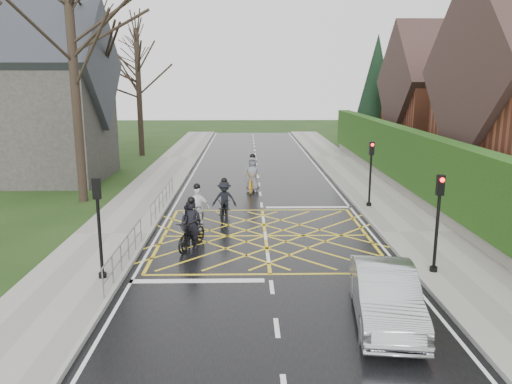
{
  "coord_description": "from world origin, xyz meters",
  "views": [
    {
      "loc": [
        -0.73,
        -18.76,
        5.95
      ],
      "look_at": [
        -0.33,
        2.14,
        1.3
      ],
      "focal_mm": 35.0,
      "sensor_mm": 36.0,
      "label": 1
    }
  ],
  "objects_px": {
    "cyclist_back": "(190,230)",
    "car": "(385,295)",
    "cyclist_rear": "(192,232)",
    "cyclist_mid": "(224,204)",
    "cyclist_lead": "(253,179)",
    "cyclist_front": "(197,213)"
  },
  "relations": [
    {
      "from": "cyclist_back",
      "to": "car",
      "type": "height_order",
      "value": "cyclist_back"
    },
    {
      "from": "cyclist_rear",
      "to": "car",
      "type": "distance_m",
      "value": 7.95
    },
    {
      "from": "cyclist_mid",
      "to": "cyclist_rear",
      "type": "bearing_deg",
      "value": -98.32
    },
    {
      "from": "cyclist_front",
      "to": "cyclist_lead",
      "type": "height_order",
      "value": "cyclist_lead"
    },
    {
      "from": "cyclist_lead",
      "to": "car",
      "type": "height_order",
      "value": "cyclist_lead"
    },
    {
      "from": "cyclist_back",
      "to": "car",
      "type": "distance_m",
      "value": 8.12
    },
    {
      "from": "cyclist_rear",
      "to": "car",
      "type": "relative_size",
      "value": 0.49
    },
    {
      "from": "cyclist_rear",
      "to": "car",
      "type": "bearing_deg",
      "value": -25.48
    },
    {
      "from": "cyclist_mid",
      "to": "car",
      "type": "distance_m",
      "value": 10.78
    },
    {
      "from": "cyclist_back",
      "to": "cyclist_front",
      "type": "distance_m",
      "value": 2.2
    },
    {
      "from": "cyclist_rear",
      "to": "cyclist_back",
      "type": "distance_m",
      "value": 0.17
    },
    {
      "from": "cyclist_front",
      "to": "cyclist_mid",
      "type": "bearing_deg",
      "value": 67.9
    },
    {
      "from": "cyclist_back",
      "to": "cyclist_lead",
      "type": "distance_m",
      "value": 9.69
    },
    {
      "from": "cyclist_mid",
      "to": "car",
      "type": "relative_size",
      "value": 0.45
    },
    {
      "from": "cyclist_mid",
      "to": "car",
      "type": "height_order",
      "value": "cyclist_mid"
    },
    {
      "from": "cyclist_lead",
      "to": "car",
      "type": "xyz_separation_m",
      "value": [
        3.15,
        -15.29,
        -0.03
      ]
    },
    {
      "from": "cyclist_lead",
      "to": "cyclist_mid",
      "type": "bearing_deg",
      "value": -96.01
    },
    {
      "from": "cyclist_mid",
      "to": "cyclist_front",
      "type": "distance_m",
      "value": 2.0
    },
    {
      "from": "cyclist_back",
      "to": "cyclist_mid",
      "type": "distance_m",
      "value": 4.06
    },
    {
      "from": "cyclist_back",
      "to": "car",
      "type": "xyz_separation_m",
      "value": [
        5.57,
        -5.91,
        0.05
      ]
    },
    {
      "from": "cyclist_lead",
      "to": "cyclist_rear",
      "type": "bearing_deg",
      "value": -96.19
    },
    {
      "from": "cyclist_rear",
      "to": "cyclist_mid",
      "type": "distance_m",
      "value": 4.16
    }
  ]
}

